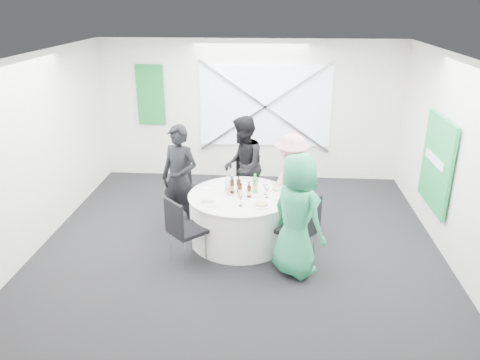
# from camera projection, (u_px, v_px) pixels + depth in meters

# --- Properties ---
(floor) EXTENTS (6.00, 6.00, 0.00)m
(floor) POSITION_uv_depth(u_px,v_px,m) (239.00, 246.00, 7.11)
(floor) COLOR black
(floor) RESTS_ON ground
(ceiling) EXTENTS (6.00, 6.00, 0.00)m
(ceiling) POSITION_uv_depth(u_px,v_px,m) (239.00, 57.00, 6.08)
(ceiling) COLOR silver
(ceiling) RESTS_ON wall_back
(wall_back) EXTENTS (6.00, 0.00, 6.00)m
(wall_back) POSITION_uv_depth(u_px,v_px,m) (250.00, 111.00, 9.38)
(wall_back) COLOR silver
(wall_back) RESTS_ON floor
(wall_front) EXTENTS (6.00, 0.00, 6.00)m
(wall_front) POSITION_uv_depth(u_px,v_px,m) (212.00, 277.00, 3.81)
(wall_front) COLOR silver
(wall_front) RESTS_ON floor
(wall_left) EXTENTS (0.00, 6.00, 6.00)m
(wall_left) POSITION_uv_depth(u_px,v_px,m) (34.00, 154.00, 6.80)
(wall_left) COLOR silver
(wall_left) RESTS_ON floor
(wall_right) EXTENTS (0.00, 6.00, 6.00)m
(wall_right) POSITION_uv_depth(u_px,v_px,m) (457.00, 164.00, 6.39)
(wall_right) COLOR silver
(wall_right) RESTS_ON floor
(window_panel) EXTENTS (2.60, 0.03, 1.60)m
(window_panel) POSITION_uv_depth(u_px,v_px,m) (265.00, 106.00, 9.28)
(window_panel) COLOR silver
(window_panel) RESTS_ON wall_back
(window_brace_a) EXTENTS (2.63, 0.05, 1.84)m
(window_brace_a) POSITION_uv_depth(u_px,v_px,m) (265.00, 107.00, 9.25)
(window_brace_a) COLOR silver
(window_brace_a) RESTS_ON window_panel
(window_brace_b) EXTENTS (2.63, 0.05, 1.84)m
(window_brace_b) POSITION_uv_depth(u_px,v_px,m) (265.00, 107.00, 9.25)
(window_brace_b) COLOR silver
(window_brace_b) RESTS_ON window_panel
(green_banner) EXTENTS (0.55, 0.04, 1.20)m
(green_banner) POSITION_uv_depth(u_px,v_px,m) (150.00, 95.00, 9.36)
(green_banner) COLOR #146830
(green_banner) RESTS_ON wall_back
(green_sign) EXTENTS (0.05, 1.20, 1.40)m
(green_sign) POSITION_uv_depth(u_px,v_px,m) (437.00, 163.00, 7.03)
(green_sign) COLOR #1A9344
(green_sign) RESTS_ON wall_right
(banquet_table) EXTENTS (1.56, 1.56, 0.76)m
(banquet_table) POSITION_uv_depth(u_px,v_px,m) (240.00, 218.00, 7.15)
(banquet_table) COLOR silver
(banquet_table) RESTS_ON floor
(chair_back) EXTENTS (0.45, 0.46, 0.97)m
(chair_back) POSITION_uv_depth(u_px,v_px,m) (247.00, 178.00, 8.18)
(chair_back) COLOR black
(chair_back) RESTS_ON floor
(chair_back_left) EXTENTS (0.64, 0.63, 0.99)m
(chair_back_left) POSITION_uv_depth(u_px,v_px,m) (186.00, 184.00, 7.88)
(chair_back_left) COLOR black
(chair_back_left) RESTS_ON floor
(chair_back_right) EXTENTS (0.53, 0.53, 0.82)m
(chair_back_right) POSITION_uv_depth(u_px,v_px,m) (301.00, 194.00, 7.77)
(chair_back_right) COLOR black
(chair_back_right) RESTS_ON floor
(chair_front_right) EXTENTS (0.65, 0.65, 1.02)m
(chair_front_right) POSITION_uv_depth(u_px,v_px,m) (303.00, 226.00, 6.41)
(chair_front_right) COLOR black
(chair_front_right) RESTS_ON floor
(chair_front_left) EXTENTS (0.63, 0.63, 0.98)m
(chair_front_left) POSITION_uv_depth(u_px,v_px,m) (182.00, 226.00, 6.46)
(chair_front_left) COLOR black
(chair_front_left) RESTS_ON floor
(person_man_back_left) EXTENTS (0.73, 0.61, 1.72)m
(person_man_back_left) POSITION_uv_depth(u_px,v_px,m) (180.00, 178.00, 7.39)
(person_man_back_left) COLOR black
(person_man_back_left) RESTS_ON floor
(person_man_back) EXTENTS (0.48, 0.84, 1.71)m
(person_man_back) POSITION_uv_depth(u_px,v_px,m) (243.00, 166.00, 7.92)
(person_man_back) COLOR black
(person_man_back) RESTS_ON floor
(person_woman_pink) EXTENTS (1.06, 0.99, 1.54)m
(person_woman_pink) POSITION_uv_depth(u_px,v_px,m) (291.00, 180.00, 7.56)
(person_woman_pink) COLOR pink
(person_woman_pink) RESTS_ON floor
(person_woman_green) EXTENTS (0.97, 0.98, 1.71)m
(person_woman_green) POSITION_uv_depth(u_px,v_px,m) (297.00, 215.00, 6.14)
(person_woman_green) COLOR #278F5F
(person_woman_green) RESTS_ON floor
(plate_back) EXTENTS (0.28, 0.28, 0.01)m
(plate_back) POSITION_uv_depth(u_px,v_px,m) (240.00, 180.00, 7.56)
(plate_back) COLOR white
(plate_back) RESTS_ON banquet_table
(plate_back_left) EXTENTS (0.25, 0.25, 0.01)m
(plate_back_left) POSITION_uv_depth(u_px,v_px,m) (207.00, 187.00, 7.27)
(plate_back_left) COLOR white
(plate_back_left) RESTS_ON banquet_table
(plate_back_right) EXTENTS (0.25, 0.25, 0.04)m
(plate_back_right) POSITION_uv_depth(u_px,v_px,m) (277.00, 189.00, 7.17)
(plate_back_right) COLOR white
(plate_back_right) RESTS_ON banquet_table
(plate_front_right) EXTENTS (0.27, 0.27, 0.04)m
(plate_front_right) POSITION_uv_depth(u_px,v_px,m) (261.00, 205.00, 6.64)
(plate_front_right) COLOR white
(plate_front_right) RESTS_ON banquet_table
(plate_front_left) EXTENTS (0.25, 0.25, 0.01)m
(plate_front_left) POSITION_uv_depth(u_px,v_px,m) (211.00, 203.00, 6.71)
(plate_front_left) COLOR white
(plate_front_left) RESTS_ON banquet_table
(napkin) EXTENTS (0.21, 0.16, 0.05)m
(napkin) POSITION_uv_depth(u_px,v_px,m) (207.00, 200.00, 6.74)
(napkin) COLOR silver
(napkin) RESTS_ON plate_front_left
(beer_bottle_a) EXTENTS (0.06, 0.06, 0.28)m
(beer_bottle_a) POSITION_uv_depth(u_px,v_px,m) (232.00, 187.00, 7.04)
(beer_bottle_a) COLOR #331609
(beer_bottle_a) RESTS_ON banquet_table
(beer_bottle_b) EXTENTS (0.06, 0.06, 0.25)m
(beer_bottle_b) POSITION_uv_depth(u_px,v_px,m) (239.00, 186.00, 7.09)
(beer_bottle_b) COLOR #331609
(beer_bottle_b) RESTS_ON banquet_table
(beer_bottle_c) EXTENTS (0.06, 0.06, 0.24)m
(beer_bottle_c) POSITION_uv_depth(u_px,v_px,m) (249.00, 192.00, 6.90)
(beer_bottle_c) COLOR #331609
(beer_bottle_c) RESTS_ON banquet_table
(beer_bottle_d) EXTENTS (0.06, 0.06, 0.27)m
(beer_bottle_d) POSITION_uv_depth(u_px,v_px,m) (240.00, 190.00, 6.92)
(beer_bottle_d) COLOR #331609
(beer_bottle_d) RESTS_ON banquet_table
(green_water_bottle) EXTENTS (0.08, 0.08, 0.30)m
(green_water_bottle) POSITION_uv_depth(u_px,v_px,m) (255.00, 185.00, 7.07)
(green_water_bottle) COLOR green
(green_water_bottle) RESTS_ON banquet_table
(clear_water_bottle) EXTENTS (0.08, 0.08, 0.30)m
(clear_water_bottle) POSITION_uv_depth(u_px,v_px,m) (228.00, 188.00, 6.97)
(clear_water_bottle) COLOR silver
(clear_water_bottle) RESTS_ON banquet_table
(wine_glass_a) EXTENTS (0.07, 0.07, 0.17)m
(wine_glass_a) POSITION_uv_depth(u_px,v_px,m) (256.00, 181.00, 7.20)
(wine_glass_a) COLOR white
(wine_glass_a) RESTS_ON banquet_table
(wine_glass_b) EXTENTS (0.07, 0.07, 0.17)m
(wine_glass_b) POSITION_uv_depth(u_px,v_px,m) (232.00, 178.00, 7.31)
(wine_glass_b) COLOR white
(wine_glass_b) RESTS_ON banquet_table
(wine_glass_c) EXTENTS (0.07, 0.07, 0.17)m
(wine_glass_c) POSITION_uv_depth(u_px,v_px,m) (265.00, 187.00, 6.98)
(wine_glass_c) COLOR white
(wine_glass_c) RESTS_ON banquet_table
(wine_glass_d) EXTENTS (0.07, 0.07, 0.17)m
(wine_glass_d) POSITION_uv_depth(u_px,v_px,m) (267.00, 190.00, 6.88)
(wine_glass_d) COLOR white
(wine_glass_d) RESTS_ON banquet_table
(wine_glass_e) EXTENTS (0.07, 0.07, 0.17)m
(wine_glass_e) POSITION_uv_depth(u_px,v_px,m) (241.00, 198.00, 6.60)
(wine_glass_e) COLOR white
(wine_glass_e) RESTS_ON banquet_table
(fork_a) EXTENTS (0.15, 0.02, 0.01)m
(fork_a) POSITION_uv_depth(u_px,v_px,m) (255.00, 182.00, 7.50)
(fork_a) COLOR silver
(fork_a) RESTS_ON banquet_table
(knife_a) EXTENTS (0.15, 0.02, 0.01)m
(knife_a) POSITION_uv_depth(u_px,v_px,m) (232.00, 181.00, 7.53)
(knife_a) COLOR silver
(knife_a) RESTS_ON banquet_table
(fork_b) EXTENTS (0.12, 0.12, 0.01)m
(fork_b) POSITION_uv_depth(u_px,v_px,m) (204.00, 201.00, 6.80)
(fork_b) COLOR silver
(fork_b) RESTS_ON banquet_table
(knife_b) EXTENTS (0.12, 0.12, 0.01)m
(knife_b) POSITION_uv_depth(u_px,v_px,m) (218.00, 208.00, 6.56)
(knife_b) COLOR silver
(knife_b) RESTS_ON banquet_table
(fork_c) EXTENTS (0.10, 0.13, 0.01)m
(fork_c) POSITION_uv_depth(u_px,v_px,m) (263.00, 208.00, 6.57)
(fork_c) COLOR silver
(fork_c) RESTS_ON banquet_table
(knife_c) EXTENTS (0.10, 0.13, 0.01)m
(knife_c) POSITION_uv_depth(u_px,v_px,m) (277.00, 200.00, 6.82)
(knife_c) COLOR silver
(knife_c) RESTS_ON banquet_table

